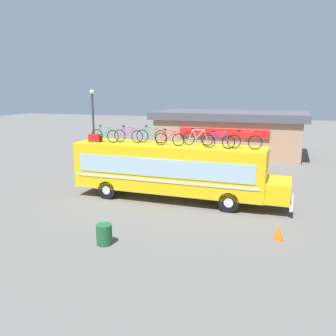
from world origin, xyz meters
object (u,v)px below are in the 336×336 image
(luggage_bag_1, at_px, (95,138))
(trash_bin, at_px, (104,234))
(bus, at_px, (172,169))
(rooftop_bicycle_5, at_px, (198,138))
(rooftop_bicycle_4, at_px, (170,139))
(rooftop_bicycle_6, at_px, (218,141))
(rooftop_bicycle_1, at_px, (105,135))
(street_lamp, at_px, (93,124))
(rooftop_bicycle_7, at_px, (244,141))
(rooftop_bicycle_3, at_px, (151,136))
(traffic_cone, at_px, (279,233))
(rooftop_bicycle_2, at_px, (128,135))

(luggage_bag_1, relative_size, trash_bin, 0.83)
(bus, height_order, rooftop_bicycle_5, rooftop_bicycle_5)
(rooftop_bicycle_4, height_order, rooftop_bicycle_6, rooftop_bicycle_4)
(rooftop_bicycle_1, relative_size, rooftop_bicycle_5, 1.02)
(trash_bin, distance_m, street_lamp, 13.31)
(rooftop_bicycle_4, height_order, rooftop_bicycle_5, rooftop_bicycle_5)
(rooftop_bicycle_6, distance_m, street_lamp, 11.19)
(rooftop_bicycle_7, bearing_deg, rooftop_bicycle_5, 169.97)
(bus, relative_size, trash_bin, 14.41)
(rooftop_bicycle_1, distance_m, street_lamp, 6.16)
(rooftop_bicycle_3, bearing_deg, bus, -15.14)
(rooftop_bicycle_6, xyz_separation_m, traffic_cone, (3.22, -3.47, -3.09))
(rooftop_bicycle_1, bearing_deg, rooftop_bicycle_5, 7.86)
(traffic_cone, bearing_deg, luggage_bag_1, 161.31)
(trash_bin, bearing_deg, rooftop_bicycle_4, 84.54)
(rooftop_bicycle_3, distance_m, rooftop_bicycle_4, 1.46)
(trash_bin, bearing_deg, rooftop_bicycle_7, 54.84)
(rooftop_bicycle_3, relative_size, rooftop_bicycle_4, 1.11)
(rooftop_bicycle_6, bearing_deg, rooftop_bicycle_1, -179.45)
(rooftop_bicycle_5, distance_m, rooftop_bicycle_6, 1.39)
(bus, height_order, rooftop_bicycle_3, rooftop_bicycle_3)
(rooftop_bicycle_5, xyz_separation_m, rooftop_bicycle_7, (2.49, -0.44, 0.01))
(rooftop_bicycle_5, relative_size, trash_bin, 2.07)
(rooftop_bicycle_1, relative_size, street_lamp, 0.29)
(rooftop_bicycle_4, height_order, trash_bin, rooftop_bicycle_4)
(trash_bin, bearing_deg, rooftop_bicycle_2, 107.04)
(rooftop_bicycle_4, bearing_deg, rooftop_bicycle_2, 171.06)
(rooftop_bicycle_6, bearing_deg, rooftop_bicycle_4, 179.72)
(luggage_bag_1, relative_size, rooftop_bicycle_7, 0.39)
(rooftop_bicycle_1, distance_m, rooftop_bicycle_5, 5.21)
(rooftop_bicycle_1, xyz_separation_m, rooftop_bicycle_4, (3.79, 0.07, -0.03))
(rooftop_bicycle_3, bearing_deg, luggage_bag_1, -167.72)
(rooftop_bicycle_6, bearing_deg, rooftop_bicycle_3, 170.12)
(rooftop_bicycle_7, bearing_deg, trash_bin, -125.16)
(rooftop_bicycle_6, bearing_deg, traffic_cone, -47.15)
(luggage_bag_1, distance_m, traffic_cone, 11.20)
(rooftop_bicycle_5, xyz_separation_m, trash_bin, (-1.95, -6.73, -3.01))
(luggage_bag_1, distance_m, rooftop_bicycle_2, 1.91)
(rooftop_bicycle_6, xyz_separation_m, trash_bin, (-3.18, -6.08, -3.00))
(trash_bin, bearing_deg, luggage_bag_1, 122.34)
(bus, xyz_separation_m, rooftop_bicycle_1, (-3.86, -0.37, 1.69))
(luggage_bag_1, height_order, rooftop_bicycle_5, rooftop_bicycle_5)
(bus, height_order, rooftop_bicycle_1, rooftop_bicycle_1)
(rooftop_bicycle_1, xyz_separation_m, street_lamp, (-3.68, 4.93, 0.06))
(rooftop_bicycle_3, distance_m, rooftop_bicycle_7, 5.17)
(luggage_bag_1, bearing_deg, rooftop_bicycle_1, -5.12)
(luggage_bag_1, xyz_separation_m, street_lamp, (-3.04, 4.88, 0.25))
(rooftop_bicycle_5, height_order, rooftop_bicycle_7, rooftop_bicycle_7)
(rooftop_bicycle_4, bearing_deg, rooftop_bicycle_7, 2.95)
(rooftop_bicycle_6, bearing_deg, luggage_bag_1, -179.97)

